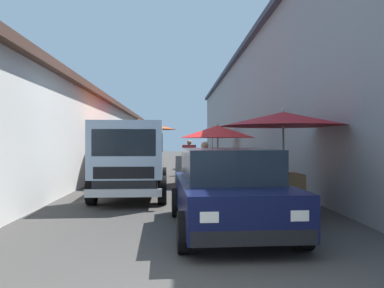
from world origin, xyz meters
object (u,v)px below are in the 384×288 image
(fruit_stall_near_right, at_px, (283,131))
(parked_scooter, at_px, (209,164))
(fruit_stall_far_left, at_px, (212,137))
(fruit_stall_near_left, at_px, (138,138))
(hatchback_car, at_px, (228,189))
(delivery_truck, at_px, (130,162))
(vendor_by_crates, at_px, (205,165))
(vendor_in_shade, at_px, (189,155))
(fruit_stall_mid_lane, at_px, (138,132))
(fruit_stall_far_right, at_px, (218,136))

(fruit_stall_near_right, xyz_separation_m, parked_scooter, (10.02, 0.86, -1.38))
(fruit_stall_far_left, xyz_separation_m, parked_scooter, (-3.72, 0.54, -1.38))
(fruit_stall_near_left, relative_size, hatchback_car, 0.60)
(delivery_truck, bearing_deg, fruit_stall_near_left, 3.72)
(fruit_stall_far_left, bearing_deg, vendor_by_crates, 173.50)
(vendor_in_shade, distance_m, parked_scooter, 1.36)
(fruit_stall_mid_lane, xyz_separation_m, vendor_in_shade, (3.47, -2.04, -0.97))
(fruit_stall_near_left, height_order, parked_scooter, fruit_stall_near_left)
(fruit_stall_mid_lane, bearing_deg, vendor_in_shade, -30.47)
(fruit_stall_far_right, xyz_separation_m, fruit_stall_near_left, (2.88, 3.23, -0.06))
(fruit_stall_mid_lane, bearing_deg, vendor_by_crates, -149.12)
(fruit_stall_far_right, distance_m, vendor_in_shade, 4.04)
(fruit_stall_near_left, bearing_deg, hatchback_car, -165.65)
(fruit_stall_near_left, bearing_deg, fruit_stall_near_right, -153.46)
(fruit_stall_near_right, relative_size, delivery_truck, 0.58)
(fruit_stall_near_right, distance_m, vendor_by_crates, 2.78)
(fruit_stall_mid_lane, height_order, parked_scooter, fruit_stall_mid_lane)
(fruit_stall_far_right, bearing_deg, fruit_stall_far_left, -4.05)
(fruit_stall_mid_lane, distance_m, fruit_stall_near_right, 6.96)
(fruit_stall_near_left, bearing_deg, vendor_in_shade, -67.42)
(fruit_stall_far_right, bearing_deg, vendor_in_shade, 13.72)
(vendor_in_shade, bearing_deg, fruit_stall_mid_lane, 149.53)
(fruit_stall_far_right, relative_size, fruit_stall_near_right, 0.97)
(fruit_stall_far_right, xyz_separation_m, vendor_in_shade, (3.84, 0.94, -0.83))
(hatchback_car, bearing_deg, delivery_truck, 31.77)
(fruit_stall_far_right, bearing_deg, fruit_stall_mid_lane, 83.00)
(fruit_stall_far_left, bearing_deg, fruit_stall_far_right, 175.95)
(fruit_stall_far_left, height_order, delivery_truck, fruit_stall_far_left)
(fruit_stall_mid_lane, xyz_separation_m, fruit_stall_near_right, (-5.77, -3.89, -0.10))
(fruit_stall_far_left, bearing_deg, fruit_stall_near_right, -178.66)
(delivery_truck, height_order, parked_scooter, delivery_truck)
(fruit_stall_near_left, distance_m, vendor_by_crates, 6.78)
(delivery_truck, bearing_deg, vendor_by_crates, -78.75)
(fruit_stall_mid_lane, height_order, fruit_stall_near_left, fruit_stall_mid_lane)
(fruit_stall_far_left, relative_size, parked_scooter, 1.64)
(vendor_by_crates, bearing_deg, fruit_stall_near_right, -140.83)
(vendor_in_shade, bearing_deg, vendor_by_crates, -178.47)
(fruit_stall_far_left, bearing_deg, fruit_stall_near_left, 145.03)
(vendor_by_crates, relative_size, parked_scooter, 0.95)
(fruit_stall_near_right, bearing_deg, delivery_truck, 66.32)
(hatchback_car, height_order, parked_scooter, hatchback_car)
(fruit_stall_mid_lane, bearing_deg, fruit_stall_near_right, -146.01)
(fruit_stall_far_right, bearing_deg, parked_scooter, -0.63)
(fruit_stall_far_right, xyz_separation_m, fruit_stall_near_right, (-5.40, -0.91, 0.04))
(fruit_stall_mid_lane, relative_size, fruit_stall_near_left, 1.19)
(fruit_stall_mid_lane, distance_m, parked_scooter, 5.43)
(fruit_stall_far_left, xyz_separation_m, hatchback_car, (-15.62, 1.22, -1.09))
(vendor_by_crates, distance_m, parked_scooter, 8.04)
(fruit_stall_far_right, relative_size, delivery_truck, 0.56)
(fruit_stall_far_left, distance_m, hatchback_car, 15.71)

